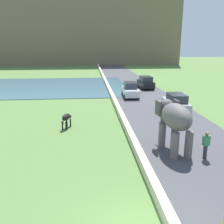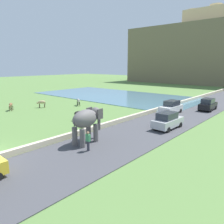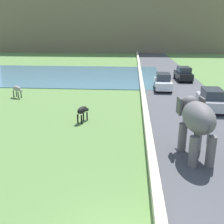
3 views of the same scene
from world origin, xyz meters
name	(u,v)px [view 3 (image 3 of 3)]	position (x,y,z in m)	size (l,w,h in m)	color
road_surface	(181,95)	(5.00, 20.00, 0.03)	(7.00, 120.00, 0.06)	#424247
barrier_wall	(143,97)	(1.20, 18.00, 0.25)	(0.40, 110.00, 0.51)	beige
lake	(35,74)	(-14.00, 30.86, 0.04)	(36.00, 18.00, 0.08)	slate
hill_distant	(115,16)	(-6.00, 81.12, 10.13)	(64.00, 28.00, 20.26)	#75664C
elephant	(196,120)	(3.40, 6.59, 2.04)	(1.71, 3.54, 2.99)	#605B5B
car_white	(163,82)	(3.43, 22.30, 0.90)	(1.90, 4.05, 1.80)	white
car_silver	(211,100)	(6.57, 15.09, 0.90)	(1.91, 4.06, 1.80)	#B7B7BC
car_black	(183,74)	(6.58, 27.83, 0.90)	(1.93, 4.07, 1.80)	black
cow_grey	(17,89)	(-10.92, 17.85, 0.84)	(1.35, 1.03, 1.15)	gray
cow_black	(83,111)	(-3.33, 11.46, 0.84)	(0.81, 1.41, 1.15)	black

